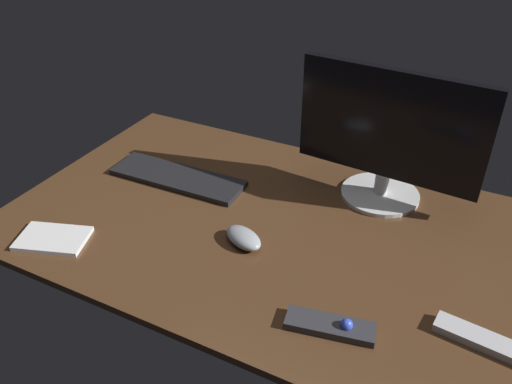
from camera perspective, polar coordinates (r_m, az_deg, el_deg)
name	(u,v)px	position (r cm, az deg, el deg)	size (l,w,h in cm)	color
desk	(275,228)	(136.32, 2.06, -3.99)	(140.00, 84.00, 2.00)	#4C301C
monitor	(389,135)	(141.63, 14.37, 6.03)	(50.34, 21.85, 36.95)	silver
keyboard	(178,178)	(155.37, -8.59, 1.58)	(40.48, 12.48, 1.58)	black
computer_mouse	(244,238)	(128.65, -1.38, -5.04)	(11.18, 6.28, 3.54)	#999EA5
media_remote	(331,326)	(109.93, 8.25, -14.30)	(18.98, 9.00, 3.48)	#2D2D33
tv_remote	(483,340)	(115.49, 23.63, -14.66)	(18.94, 4.76, 1.87)	#B7B7BC
notepad	(53,239)	(139.77, -21.36, -4.78)	(16.93, 10.95, 1.19)	silver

